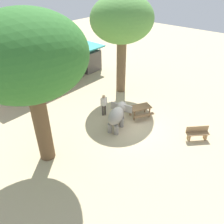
{
  "coord_description": "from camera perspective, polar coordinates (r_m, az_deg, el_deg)",
  "views": [
    {
      "loc": [
        -10.3,
        -7.13,
        9.07
      ],
      "look_at": [
        -0.49,
        1.26,
        0.8
      ],
      "focal_mm": 36.53,
      "sensor_mm": 36.0,
      "label": 1
    }
  ],
  "objects": [
    {
      "name": "ground_plane",
      "position": [
        15.47,
        4.72,
        -3.39
      ],
      "size": [
        60.0,
        60.0,
        0.0
      ],
      "primitive_type": "plane",
      "color": "tan"
    },
    {
      "name": "elephant",
      "position": [
        14.7,
        1.34,
        -0.73
      ],
      "size": [
        2.24,
        1.63,
        1.55
      ],
      "rotation": [
        0.0,
        0.0,
        0.29
      ],
      "color": "gray",
      "rests_on": "ground_plane"
    },
    {
      "name": "person_handler",
      "position": [
        16.01,
        -2.05,
        2.13
      ],
      "size": [
        0.47,
        0.32,
        1.62
      ],
      "rotation": [
        0.0,
        0.0,
        -1.99
      ],
      "color": "#3F3833",
      "rests_on": "ground_plane"
    },
    {
      "name": "shade_tree_main",
      "position": [
        10.72,
        -20.26,
        12.57
      ],
      "size": [
        5.54,
        5.08,
        7.8
      ],
      "color": "brown",
      "rests_on": "ground_plane"
    },
    {
      "name": "shade_tree_secondary",
      "position": [
        18.01,
        2.57,
        21.91
      ],
      "size": [
        4.98,
        4.56,
        7.6
      ],
      "color": "brown",
      "rests_on": "ground_plane"
    },
    {
      "name": "wooden_bench",
      "position": [
        14.97,
        20.58,
        -4.85
      ],
      "size": [
        1.29,
        1.26,
        0.88
      ],
      "rotation": [
        0.0,
        0.0,
        2.38
      ],
      "color": "#9E7A51",
      "rests_on": "ground_plane"
    },
    {
      "name": "picnic_table_near",
      "position": [
        16.18,
        7.04,
        0.74
      ],
      "size": [
        2.01,
        2.0,
        0.78
      ],
      "rotation": [
        0.0,
        0.0,
        5.8
      ],
      "color": "brown",
      "rests_on": "ground_plane"
    },
    {
      "name": "market_stall_red",
      "position": [
        19.67,
        -22.46,
        6.29
      ],
      "size": [
        2.5,
        2.5,
        2.52
      ],
      "color": "#59514C",
      "rests_on": "ground_plane"
    },
    {
      "name": "market_stall_orange",
      "position": [
        20.81,
        -16.32,
        8.9
      ],
      "size": [
        2.5,
        2.5,
        2.52
      ],
      "color": "#59514C",
      "rests_on": "ground_plane"
    },
    {
      "name": "market_stall_blue",
      "position": [
        22.2,
        -10.82,
        11.13
      ],
      "size": [
        2.5,
        2.5,
        2.52
      ],
      "color": "#59514C",
      "rests_on": "ground_plane"
    },
    {
      "name": "market_stall_teal",
      "position": [
        23.8,
        -5.94,
        12.99
      ],
      "size": [
        2.5,
        2.5,
        2.52
      ],
      "color": "#59514C",
      "rests_on": "ground_plane"
    }
  ]
}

